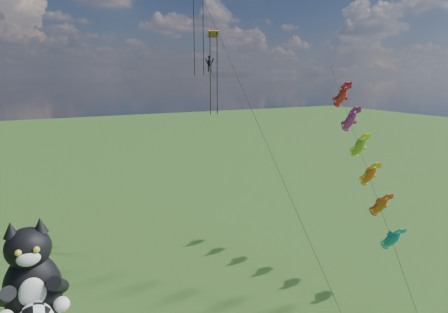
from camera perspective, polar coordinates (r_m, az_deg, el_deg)
name	(u,v)px	position (r m, az deg, el deg)	size (l,w,h in m)	color
cat_kite_rig	(33,286)	(18.19, -27.14, -17.21)	(2.65, 4.18, 11.73)	brown
fish_windsock_rig	(364,161)	(33.53, 20.56, -0.69)	(4.24, 15.46, 18.38)	brown
parafoil_rig	(212,50)	(33.27, -1.86, 15.88)	(4.70, 17.08, 26.91)	brown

